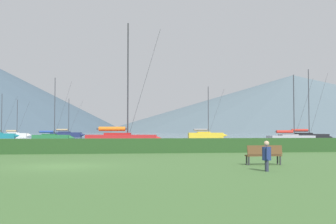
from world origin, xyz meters
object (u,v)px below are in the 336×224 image
object	(u,v)px
sailboat_slip_6	(52,137)
sailboat_slip_8	(291,138)
sailboat_slip_1	(15,135)
sailboat_slip_2	(306,136)
sailboat_slip_7	(67,134)
park_bench_near_path	(264,154)
person_seated_viewer	(267,154)
sailboat_slip_5	(206,135)
sailboat_slip_3	(123,139)

from	to	relation	value
sailboat_slip_6	sailboat_slip_8	distance (m)	37.57
sailboat_slip_1	sailboat_slip_8	bearing A→B (deg)	-37.74
sailboat_slip_2	sailboat_slip_7	world-z (taller)	sailboat_slip_2
sailboat_slip_1	sailboat_slip_8	distance (m)	69.59
sailboat_slip_1	sailboat_slip_7	distance (m)	12.03
sailboat_slip_8	sailboat_slip_2	bearing A→B (deg)	53.29
sailboat_slip_7	park_bench_near_path	bearing A→B (deg)	-70.44
park_bench_near_path	person_seated_viewer	xyz separation A→B (m)	(-1.04, -3.05, 0.15)
sailboat_slip_6	sailboat_slip_7	world-z (taller)	sailboat_slip_6
park_bench_near_path	sailboat_slip_5	bearing A→B (deg)	79.10
sailboat_slip_1	sailboat_slip_3	world-z (taller)	sailboat_slip_3
sailboat_slip_8	sailboat_slip_1	bearing A→B (deg)	130.12
sailboat_slip_7	park_bench_near_path	world-z (taller)	sailboat_slip_7
sailboat_slip_2	sailboat_slip_7	size ratio (longest dim) A/B	1.22
sailboat_slip_2	sailboat_slip_6	xyz separation A→B (m)	(-40.86, 6.38, -0.09)
sailboat_slip_1	sailboat_slip_2	distance (m)	67.82
sailboat_slip_2	sailboat_slip_8	xyz separation A→B (m)	(-7.35, -10.62, -0.08)
sailboat_slip_5	sailboat_slip_6	xyz separation A→B (m)	(-29.86, -17.67, -0.13)
sailboat_slip_6	person_seated_viewer	bearing A→B (deg)	-67.19
sailboat_slip_3	park_bench_near_path	xyz separation A→B (m)	(5.97, -26.34, -0.21)
sailboat_slip_5	sailboat_slip_8	xyz separation A→B (m)	(3.65, -34.66, -0.12)
park_bench_near_path	person_seated_viewer	world-z (taller)	person_seated_viewer
sailboat_slip_6	park_bench_near_path	size ratio (longest dim) A/B	5.91
sailboat_slip_7	sailboat_slip_8	size ratio (longest dim) A/B	1.03
sailboat_slip_3	sailboat_slip_5	size ratio (longest dim) A/B	1.21
sailboat_slip_3	sailboat_slip_6	xyz separation A→B (m)	(-10.73, 24.73, -0.17)
sailboat_slip_1	sailboat_slip_5	size ratio (longest dim) A/B	0.81
sailboat_slip_6	person_seated_viewer	distance (m)	56.35
sailboat_slip_1	sailboat_slip_8	xyz separation A→B (m)	(46.66, -51.63, -0.01)
sailboat_slip_5	sailboat_slip_8	size ratio (longest dim) A/B	1.21
sailboat_slip_3	sailboat_slip_5	distance (m)	46.52
sailboat_slip_8	park_bench_near_path	world-z (taller)	sailboat_slip_8
sailboat_slip_7	person_seated_viewer	size ratio (longest dim) A/B	7.60
sailboat_slip_1	sailboat_slip_2	size ratio (longest dim) A/B	0.78
sailboat_slip_2	sailboat_slip_7	distance (m)	59.32
sailboat_slip_5	sailboat_slip_8	bearing A→B (deg)	-78.60
sailboat_slip_2	person_seated_viewer	world-z (taller)	sailboat_slip_2
sailboat_slip_5	park_bench_near_path	bearing A→B (deg)	-95.45
sailboat_slip_8	sailboat_slip_6	bearing A→B (deg)	151.12
park_bench_near_path	person_seated_viewer	size ratio (longest dim) A/B	1.40
sailboat_slip_3	person_seated_viewer	distance (m)	29.80
sailboat_slip_1	sailboat_slip_6	distance (m)	37.05
sailboat_slip_2	park_bench_near_path	distance (m)	50.81
person_seated_viewer	sailboat_slip_8	bearing A→B (deg)	79.20
park_bench_near_path	person_seated_viewer	bearing A→B (deg)	-108.90
sailboat_slip_8	park_bench_near_path	size ratio (longest dim) A/B	5.27
sailboat_slip_1	sailboat_slip_5	bearing A→B (deg)	-11.38
sailboat_slip_5	sailboat_slip_6	size ratio (longest dim) A/B	1.08
sailboat_slip_2	sailboat_slip_7	xyz separation A→B (m)	(-42.02, 41.87, 0.02)
sailboat_slip_7	sailboat_slip_8	bearing A→B (deg)	-48.65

